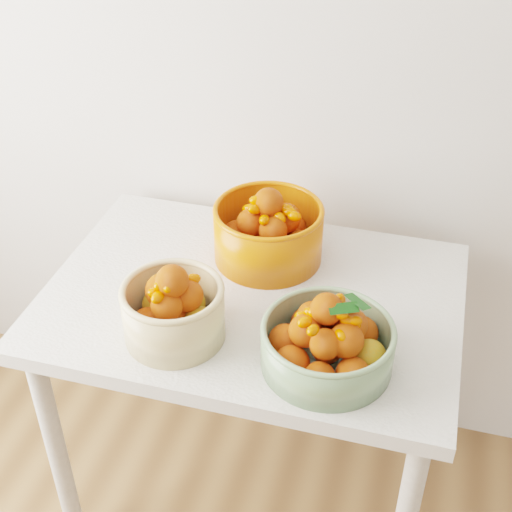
% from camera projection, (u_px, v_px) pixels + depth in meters
% --- Properties ---
extents(table, '(1.00, 0.70, 0.75)m').
position_uv_depth(table, '(252.00, 323.00, 1.78)').
color(table, silver).
rests_on(table, ground).
extents(bowl_cream, '(0.28, 0.28, 0.20)m').
position_uv_depth(bowl_cream, '(173.00, 310.00, 1.56)').
color(bowl_cream, '#D5B883').
rests_on(bowl_cream, table).
extents(bowl_green, '(0.32, 0.32, 0.18)m').
position_uv_depth(bowl_green, '(328.00, 342.00, 1.50)').
color(bowl_green, gray).
rests_on(bowl_green, table).
extents(bowl_orange, '(0.33, 0.33, 0.20)m').
position_uv_depth(bowl_orange, '(268.00, 231.00, 1.81)').
color(bowl_orange, '#E2540B').
rests_on(bowl_orange, table).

